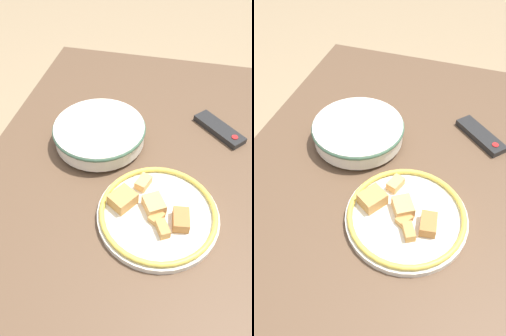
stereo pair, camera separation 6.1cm
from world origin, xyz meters
TOP-DOWN VIEW (x-y plane):
  - ground_plane at (0.00, 0.00)m, footprint 8.00×8.00m
  - dining_table at (0.00, 0.00)m, footprint 1.28×0.91m
  - noodle_bowl at (-0.08, -0.13)m, footprint 0.28×0.28m
  - food_plate at (0.16, 0.08)m, footprint 0.31×0.31m
  - tv_remote at (-0.22, 0.23)m, footprint 0.16×0.17m

SIDE VIEW (x-z plane):
  - ground_plane at x=0.00m, z-range 0.00..0.00m
  - dining_table at x=0.00m, z-range 0.28..1.02m
  - tv_remote at x=-0.22m, z-range 0.74..0.76m
  - food_plate at x=0.16m, z-range 0.73..0.78m
  - noodle_bowl at x=-0.08m, z-range 0.74..0.81m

